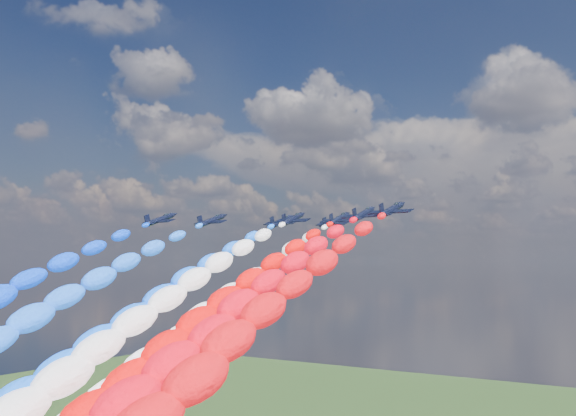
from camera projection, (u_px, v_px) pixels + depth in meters
The scene contains 15 objects.
jet_0 at pixel (160, 220), 143.17m from camera, with size 7.85×10.52×2.32m, color black, non-canonical shape.
jet_1 at pixel (212, 220), 146.45m from camera, with size 7.85×10.52×2.32m, color black, non-canonical shape.
trail_1 at pixel (10, 343), 103.29m from camera, with size 6.61×96.56×47.33m, color blue, non-canonical shape.
jet_2 at pixel (281, 221), 149.62m from camera, with size 7.85×10.52×2.32m, color black, non-canonical shape.
trail_2 at pixel (115, 341), 106.46m from camera, with size 6.61×96.56×47.33m, color #135DFC, non-canonical shape.
jet_3 at pixel (293, 219), 141.18m from camera, with size 7.85×10.52×2.32m, color black, non-canonical shape.
trail_3 at pixel (117, 348), 98.02m from camera, with size 6.61×96.56×47.33m, color white, non-canonical shape.
jet_4 at pixel (334, 222), 152.08m from camera, with size 7.85×10.52×2.32m, color black, non-canonical shape.
trail_4 at pixel (191, 339), 108.92m from camera, with size 6.61×96.56×47.33m, color white, non-canonical shape.
jet_5 at pixel (339, 219), 140.35m from camera, with size 7.85×10.52×2.32m, color black, non-canonical shape.
trail_5 at pixel (182, 349), 97.19m from camera, with size 6.61×96.56×47.33m, color #FB0707, non-canonical shape.
jet_6 at pixel (363, 214), 126.07m from camera, with size 7.85×10.52×2.32m, color black, non-canonical shape.
trail_6 at pixel (192, 364), 82.91m from camera, with size 6.61×96.56×47.33m, color #F40519, non-canonical shape.
jet_7 at pixel (392, 210), 115.61m from camera, with size 7.85×10.52×2.32m, color black, non-canonical shape.
trail_7 at pixel (212, 378), 72.45m from camera, with size 6.61×96.56×47.33m, color red, non-canonical shape.
Camera 1 is at (73.25, -111.45, 89.28)m, focal length 41.46 mm.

